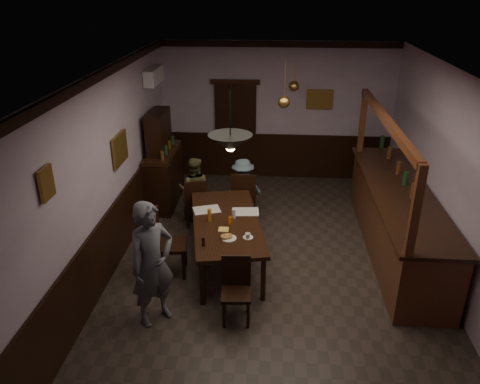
# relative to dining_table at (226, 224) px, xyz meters

# --- Properties ---
(room) EXTENTS (5.01, 8.01, 3.01)m
(room) POSITION_rel_dining_table_xyz_m (0.74, -0.32, 0.81)
(room) COLOR #2D2621
(room) RESTS_ON ground
(dining_table) EXTENTS (1.40, 2.35, 0.75)m
(dining_table) POSITION_rel_dining_table_xyz_m (0.00, 0.00, 0.00)
(dining_table) COLOR black
(dining_table) RESTS_ON ground
(chair_far_left) EXTENTS (0.50, 0.50, 0.92)m
(chair_far_left) POSITION_rel_dining_table_xyz_m (-0.68, 1.17, -0.18)
(chair_far_left) COLOR black
(chair_far_left) RESTS_ON ground
(chair_far_right) EXTENTS (0.45, 0.45, 1.02)m
(chair_far_right) POSITION_rel_dining_table_xyz_m (0.18, 1.33, -0.13)
(chair_far_right) COLOR black
(chair_far_right) RESTS_ON ground
(chair_near) EXTENTS (0.41, 0.41, 0.89)m
(chair_near) POSITION_rel_dining_table_xyz_m (0.26, -1.30, -0.20)
(chair_near) COLOR black
(chair_near) RESTS_ON ground
(chair_side) EXTENTS (0.51, 0.51, 1.06)m
(chair_side) POSITION_rel_dining_table_xyz_m (-0.88, -0.37, -0.11)
(chair_side) COLOR black
(chair_side) RESTS_ON ground
(person_standing) EXTENTS (0.73, 0.73, 1.71)m
(person_standing) POSITION_rel_dining_table_xyz_m (-0.79, -1.43, 0.17)
(person_standing) COLOR #545460
(person_standing) RESTS_ON ground
(person_seated_left) EXTENTS (0.60, 0.47, 1.22)m
(person_seated_left) POSITION_rel_dining_table_xyz_m (-0.74, 1.44, -0.07)
(person_seated_left) COLOR brown
(person_seated_left) RESTS_ON ground
(person_seated_right) EXTENTS (0.86, 0.70, 1.16)m
(person_seated_right) POSITION_rel_dining_table_xyz_m (0.15, 1.61, -0.11)
(person_seated_right) COLOR slate
(person_seated_right) RESTS_ON ground
(newspaper_left) EXTENTS (0.49, 0.42, 0.01)m
(newspaper_left) POSITION_rel_dining_table_xyz_m (-0.35, 0.34, 0.07)
(newspaper_left) COLOR silver
(newspaper_left) RESTS_ON dining_table
(newspaper_right) EXTENTS (0.44, 0.34, 0.01)m
(newspaper_right) POSITION_rel_dining_table_xyz_m (0.28, 0.32, 0.07)
(newspaper_right) COLOR silver
(newspaper_right) RESTS_ON dining_table
(napkin) EXTENTS (0.18, 0.18, 0.00)m
(napkin) POSITION_rel_dining_table_xyz_m (-0.01, -0.28, 0.07)
(napkin) COLOR #DEBA52
(napkin) RESTS_ON dining_table
(saucer) EXTENTS (0.15, 0.15, 0.01)m
(saucer) POSITION_rel_dining_table_xyz_m (0.37, -0.50, 0.07)
(saucer) COLOR white
(saucer) RESTS_ON dining_table
(coffee_cup) EXTENTS (0.09, 0.09, 0.07)m
(coffee_cup) POSITION_rel_dining_table_xyz_m (0.37, -0.52, 0.11)
(coffee_cup) COLOR white
(coffee_cup) RESTS_ON saucer
(pastry_plate) EXTENTS (0.22, 0.22, 0.01)m
(pastry_plate) POSITION_rel_dining_table_xyz_m (0.10, -0.55, 0.07)
(pastry_plate) COLOR white
(pastry_plate) RESTS_ON dining_table
(pastry_ring_a) EXTENTS (0.13, 0.13, 0.04)m
(pastry_ring_a) POSITION_rel_dining_table_xyz_m (0.04, -0.55, 0.10)
(pastry_ring_a) COLOR #C68C47
(pastry_ring_a) RESTS_ON pastry_plate
(pastry_ring_b) EXTENTS (0.13, 0.13, 0.04)m
(pastry_ring_b) POSITION_rel_dining_table_xyz_m (0.09, -0.53, 0.10)
(pastry_ring_b) COLOR #C68C47
(pastry_ring_b) RESTS_ON pastry_plate
(soda_can) EXTENTS (0.07, 0.07, 0.12)m
(soda_can) POSITION_rel_dining_table_xyz_m (0.08, -0.10, 0.12)
(soda_can) COLOR orange
(soda_can) RESTS_ON dining_table
(beer_glass) EXTENTS (0.06, 0.06, 0.20)m
(beer_glass) POSITION_rel_dining_table_xyz_m (-0.25, -0.02, 0.16)
(beer_glass) COLOR #BF721E
(beer_glass) RESTS_ON dining_table
(water_glass) EXTENTS (0.06, 0.06, 0.15)m
(water_glass) POSITION_rel_dining_table_xyz_m (0.11, 0.09, 0.14)
(water_glass) COLOR silver
(water_glass) RESTS_ON dining_table
(pepper_mill) EXTENTS (0.04, 0.04, 0.14)m
(pepper_mill) POSITION_rel_dining_table_xyz_m (-0.24, -0.77, 0.13)
(pepper_mill) COLOR black
(pepper_mill) RESTS_ON dining_table
(sideboard) EXTENTS (0.51, 1.42, 1.87)m
(sideboard) POSITION_rel_dining_table_xyz_m (-1.47, 2.12, 0.07)
(sideboard) COLOR black
(sideboard) RESTS_ON ground
(bar_counter) EXTENTS (0.94, 4.05, 2.27)m
(bar_counter) POSITION_rel_dining_table_xyz_m (2.73, 0.63, -0.11)
(bar_counter) COLOR #492413
(bar_counter) RESTS_ON ground
(door_back) EXTENTS (0.90, 0.06, 2.10)m
(door_back) POSITION_rel_dining_table_xyz_m (-0.16, 3.63, 0.36)
(door_back) COLOR black
(door_back) RESTS_ON ground
(ac_unit) EXTENTS (0.20, 0.85, 0.30)m
(ac_unit) POSITION_rel_dining_table_xyz_m (-1.64, 2.58, 1.76)
(ac_unit) COLOR white
(ac_unit) RESTS_ON ground
(picture_left_small) EXTENTS (0.04, 0.28, 0.36)m
(picture_left_small) POSITION_rel_dining_table_xyz_m (-1.72, -1.92, 1.46)
(picture_left_small) COLOR olive
(picture_left_small) RESTS_ON ground
(picture_left_large) EXTENTS (0.04, 0.62, 0.48)m
(picture_left_large) POSITION_rel_dining_table_xyz_m (-1.72, 0.48, 1.01)
(picture_left_large) COLOR olive
(picture_left_large) RESTS_ON ground
(picture_back) EXTENTS (0.55, 0.04, 0.42)m
(picture_back) POSITION_rel_dining_table_xyz_m (1.64, 3.64, 1.11)
(picture_back) COLOR olive
(picture_back) RESTS_ON ground
(pendant_iron) EXTENTS (0.56, 0.56, 0.84)m
(pendant_iron) POSITION_rel_dining_table_xyz_m (0.15, -0.79, 1.58)
(pendant_iron) COLOR black
(pendant_iron) RESTS_ON ground
(pendant_brass_mid) EXTENTS (0.20, 0.20, 0.81)m
(pendant_brass_mid) POSITION_rel_dining_table_xyz_m (0.84, 1.28, 1.61)
(pendant_brass_mid) COLOR #BF8C3F
(pendant_brass_mid) RESTS_ON ground
(pendant_brass_far) EXTENTS (0.20, 0.20, 0.81)m
(pendant_brass_far) POSITION_rel_dining_table_xyz_m (1.04, 2.56, 1.61)
(pendant_brass_far) COLOR #BF8C3F
(pendant_brass_far) RESTS_ON ground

